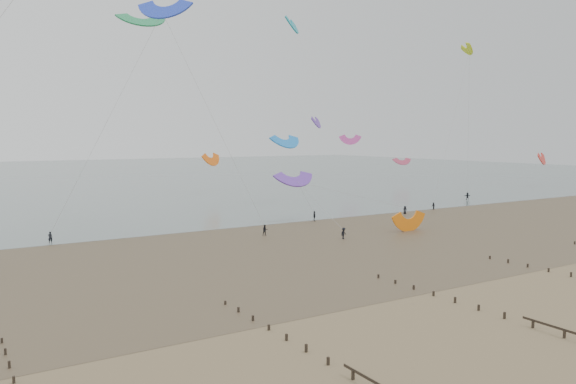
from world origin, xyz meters
name	(u,v)px	position (x,y,z in m)	size (l,w,h in m)	color
ground	(436,315)	(0.00, 0.00, 0.00)	(500.00, 500.00, 0.00)	brown
sea_and_shore	(221,250)	(-4.08, 34.40, 0.01)	(500.00, 665.00, 0.03)	#475654
kitesurfer_lead	(50,237)	(-22.52, 51.62, 0.84)	(0.62, 0.40, 1.69)	black
kitesurfers	(358,214)	(29.97, 47.62, 0.86)	(121.20, 26.85, 1.84)	black
grounded_kite	(409,231)	(28.22, 32.56, 0.00)	(6.12, 3.21, 4.66)	orange
kites_airborne	(137,108)	(0.58, 85.41, 21.08)	(251.86, 127.85, 38.35)	#FF640F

